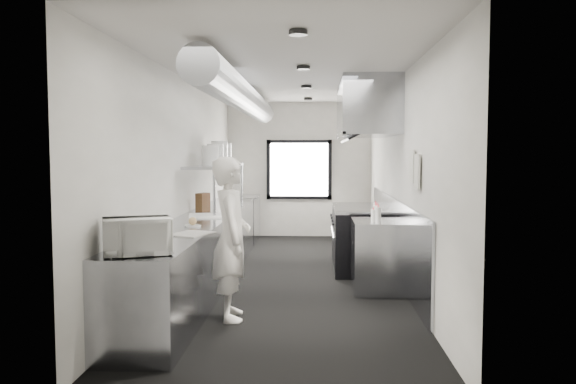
# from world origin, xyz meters

# --- Properties ---
(floor) EXTENTS (3.00, 8.00, 0.01)m
(floor) POSITION_xyz_m (0.00, 0.00, 0.00)
(floor) COLOR black
(floor) RESTS_ON ground
(ceiling) EXTENTS (3.00, 8.00, 0.01)m
(ceiling) POSITION_xyz_m (0.00, 0.00, 2.80)
(ceiling) COLOR #BCB8B3
(ceiling) RESTS_ON wall_back
(wall_back) EXTENTS (3.00, 0.02, 2.80)m
(wall_back) POSITION_xyz_m (0.00, 4.00, 1.40)
(wall_back) COLOR silver
(wall_back) RESTS_ON floor
(wall_front) EXTENTS (3.00, 0.02, 2.80)m
(wall_front) POSITION_xyz_m (0.00, -4.00, 1.40)
(wall_front) COLOR silver
(wall_front) RESTS_ON floor
(wall_left) EXTENTS (0.02, 8.00, 2.80)m
(wall_left) POSITION_xyz_m (-1.50, 0.00, 1.40)
(wall_left) COLOR silver
(wall_left) RESTS_ON floor
(wall_right) EXTENTS (0.02, 8.00, 2.80)m
(wall_right) POSITION_xyz_m (1.50, 0.00, 1.40)
(wall_right) COLOR silver
(wall_right) RESTS_ON floor
(wall_cladding) EXTENTS (0.03, 5.50, 1.10)m
(wall_cladding) POSITION_xyz_m (1.48, 0.30, 0.55)
(wall_cladding) COLOR gray
(wall_cladding) RESTS_ON wall_right
(hvac_duct) EXTENTS (0.40, 6.40, 0.40)m
(hvac_duct) POSITION_xyz_m (-0.70, 0.40, 2.55)
(hvac_duct) COLOR gray
(hvac_duct) RESTS_ON ceiling
(service_window) EXTENTS (1.36, 0.05, 1.25)m
(service_window) POSITION_xyz_m (0.00, 3.96, 1.40)
(service_window) COLOR white
(service_window) RESTS_ON wall_back
(exhaust_hood) EXTENTS (0.81, 2.20, 0.88)m
(exhaust_hood) POSITION_xyz_m (1.10, 0.70, 2.39)
(exhaust_hood) COLOR gray
(exhaust_hood) RESTS_ON ceiling
(prep_counter) EXTENTS (0.70, 6.00, 0.90)m
(prep_counter) POSITION_xyz_m (-1.15, -0.50, 0.45)
(prep_counter) COLOR gray
(prep_counter) RESTS_ON floor
(pass_shelf) EXTENTS (0.45, 3.00, 0.68)m
(pass_shelf) POSITION_xyz_m (-1.19, 1.00, 1.54)
(pass_shelf) COLOR gray
(pass_shelf) RESTS_ON prep_counter
(range) EXTENTS (0.88, 1.60, 0.94)m
(range) POSITION_xyz_m (1.04, 0.70, 0.47)
(range) COLOR black
(range) RESTS_ON floor
(bottle_station) EXTENTS (0.65, 0.80, 0.90)m
(bottle_station) POSITION_xyz_m (1.15, -0.70, 0.45)
(bottle_station) COLOR gray
(bottle_station) RESTS_ON floor
(far_work_table) EXTENTS (0.70, 1.20, 0.90)m
(far_work_table) POSITION_xyz_m (-1.15, 3.20, 0.45)
(far_work_table) COLOR gray
(far_work_table) RESTS_ON floor
(notice_sheet_a) EXTENTS (0.02, 0.28, 0.38)m
(notice_sheet_a) POSITION_xyz_m (1.47, -1.20, 1.60)
(notice_sheet_a) COLOR beige
(notice_sheet_a) RESTS_ON wall_right
(notice_sheet_b) EXTENTS (0.02, 0.28, 0.38)m
(notice_sheet_b) POSITION_xyz_m (1.47, -1.55, 1.55)
(notice_sheet_b) COLOR beige
(notice_sheet_b) RESTS_ON wall_right
(line_cook) EXTENTS (0.52, 0.69, 1.71)m
(line_cook) POSITION_xyz_m (-0.54, -1.98, 0.86)
(line_cook) COLOR silver
(line_cook) RESTS_ON floor
(microwave) EXTENTS (0.62, 0.56, 0.31)m
(microwave) POSITION_xyz_m (-1.15, -3.19, 1.05)
(microwave) COLOR silver
(microwave) RESTS_ON prep_counter
(deli_tub_a) EXTENTS (0.18, 0.18, 0.11)m
(deli_tub_a) POSITION_xyz_m (-1.33, -2.38, 0.95)
(deli_tub_a) COLOR silver
(deli_tub_a) RESTS_ON prep_counter
(deli_tub_b) EXTENTS (0.15, 0.15, 0.11)m
(deli_tub_b) POSITION_xyz_m (-1.26, -2.52, 0.95)
(deli_tub_b) COLOR silver
(deli_tub_b) RESTS_ON prep_counter
(newspaper) EXTENTS (0.49, 0.54, 0.01)m
(newspaper) POSITION_xyz_m (-0.95, -2.00, 0.91)
(newspaper) COLOR silver
(newspaper) RESTS_ON prep_counter
(small_plate) EXTENTS (0.23, 0.23, 0.02)m
(small_plate) POSITION_xyz_m (-1.08, -1.38, 0.91)
(small_plate) COLOR silver
(small_plate) RESTS_ON prep_counter
(pastry) EXTENTS (0.09, 0.09, 0.09)m
(pastry) POSITION_xyz_m (-1.08, -1.38, 0.96)
(pastry) COLOR tan
(pastry) RESTS_ON small_plate
(cutting_board) EXTENTS (0.54, 0.65, 0.02)m
(cutting_board) POSITION_xyz_m (-1.13, -0.35, 0.91)
(cutting_board) COLOR white
(cutting_board) RESTS_ON prep_counter
(knife_block) EXTENTS (0.18, 0.27, 0.27)m
(knife_block) POSITION_xyz_m (-1.30, 0.32, 1.03)
(knife_block) COLOR #53341D
(knife_block) RESTS_ON prep_counter
(plate_stack_a) EXTENTS (0.29, 0.29, 0.29)m
(plate_stack_a) POSITION_xyz_m (-1.19, 0.37, 1.71)
(plate_stack_a) COLOR silver
(plate_stack_a) RESTS_ON pass_shelf
(plate_stack_b) EXTENTS (0.32, 0.32, 0.32)m
(plate_stack_b) POSITION_xyz_m (-1.17, 0.67, 1.73)
(plate_stack_b) COLOR silver
(plate_stack_b) RESTS_ON pass_shelf
(plate_stack_c) EXTENTS (0.34, 0.34, 0.37)m
(plate_stack_c) POSITION_xyz_m (-1.20, 1.20, 1.76)
(plate_stack_c) COLOR silver
(plate_stack_c) RESTS_ON pass_shelf
(plate_stack_d) EXTENTS (0.28, 0.28, 0.34)m
(plate_stack_d) POSITION_xyz_m (-1.19, 1.69, 1.74)
(plate_stack_d) COLOR silver
(plate_stack_d) RESTS_ON pass_shelf
(squeeze_bottle_a) EXTENTS (0.08, 0.08, 0.20)m
(squeeze_bottle_a) POSITION_xyz_m (1.11, -1.00, 1.00)
(squeeze_bottle_a) COLOR white
(squeeze_bottle_a) RESTS_ON bottle_station
(squeeze_bottle_b) EXTENTS (0.06, 0.06, 0.16)m
(squeeze_bottle_b) POSITION_xyz_m (1.06, -0.89, 0.98)
(squeeze_bottle_b) COLOR white
(squeeze_bottle_b) RESTS_ON bottle_station
(squeeze_bottle_c) EXTENTS (0.07, 0.07, 0.20)m
(squeeze_bottle_c) POSITION_xyz_m (1.10, -0.74, 1.00)
(squeeze_bottle_c) COLOR white
(squeeze_bottle_c) RESTS_ON bottle_station
(squeeze_bottle_d) EXTENTS (0.07, 0.07, 0.19)m
(squeeze_bottle_d) POSITION_xyz_m (1.14, -0.58, 0.99)
(squeeze_bottle_d) COLOR white
(squeeze_bottle_d) RESTS_ON bottle_station
(squeeze_bottle_e) EXTENTS (0.08, 0.08, 0.19)m
(squeeze_bottle_e) POSITION_xyz_m (1.14, -0.40, 1.00)
(squeeze_bottle_e) COLOR white
(squeeze_bottle_e) RESTS_ON bottle_station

